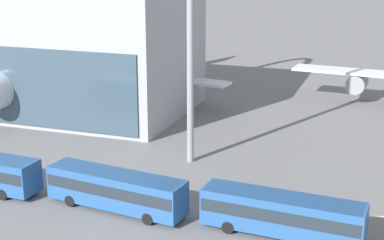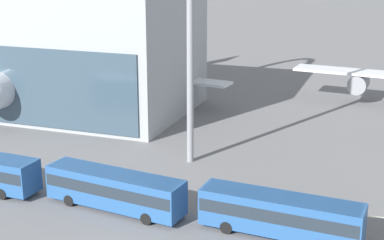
% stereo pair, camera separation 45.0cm
% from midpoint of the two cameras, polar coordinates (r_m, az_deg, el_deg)
% --- Properties ---
extents(airliner_at_gate_near, '(44.99, 42.61, 14.13)m').
position_cam_midpoint_polar(airliner_at_gate_near, '(89.04, -9.79, 5.30)').
color(airliner_at_gate_near, silver).
rests_on(airliner_at_gate_near, ground_plane).
extents(shuttle_bus_1, '(12.79, 4.37, 3.29)m').
position_cam_midpoint_polar(shuttle_bus_1, '(50.29, -7.26, -6.56)').
color(shuttle_bus_1, '#285693').
rests_on(shuttle_bus_1, ground_plane).
extents(shuttle_bus_2, '(12.70, 3.62, 3.29)m').
position_cam_midpoint_polar(shuttle_bus_2, '(46.02, 8.83, -8.89)').
color(shuttle_bus_2, '#285693').
rests_on(shuttle_bus_2, ground_plane).
extents(lane_stripe_0, '(8.45, 1.50, 0.01)m').
position_cam_midpoint_polar(lane_stripe_0, '(51.58, 17.18, -8.94)').
color(lane_stripe_0, silver).
rests_on(lane_stripe_0, ground_plane).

